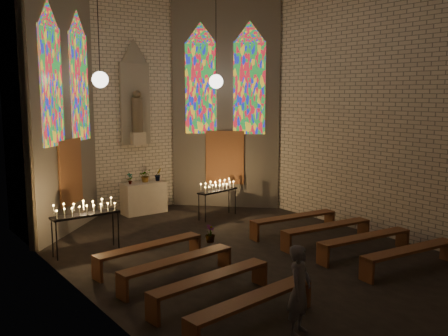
{
  "coord_description": "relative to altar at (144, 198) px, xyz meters",
  "views": [
    {
      "loc": [
        -7.21,
        -8.77,
        3.84
      ],
      "look_at": [
        -0.06,
        1.01,
        2.02
      ],
      "focal_mm": 40.0,
      "sensor_mm": 36.0,
      "label": 1
    }
  ],
  "objects": [
    {
      "name": "pew_right_2",
      "position": [
        2.22,
        -6.99,
        -0.09
      ],
      "size": [
        2.68,
        0.65,
        0.51
      ],
      "rotation": [
        0.0,
        0.0,
        -0.11
      ],
      "color": "#522B17",
      "rests_on": "ground"
    },
    {
      "name": "altar",
      "position": [
        0.0,
        0.0,
        0.0
      ],
      "size": [
        1.4,
        0.6,
        1.0
      ],
      "primitive_type": "cube",
      "color": "beige",
      "rests_on": "ground"
    },
    {
      "name": "pew_left_1",
      "position": [
        -2.22,
        -5.79,
        -0.09
      ],
      "size": [
        2.68,
        0.65,
        0.51
      ],
      "rotation": [
        0.0,
        0.0,
        0.11
      ],
      "color": "#522B17",
      "rests_on": "ground"
    },
    {
      "name": "pew_right_0",
      "position": [
        2.22,
        -4.59,
        -0.09
      ],
      "size": [
        2.68,
        0.65,
        0.51
      ],
      "rotation": [
        0.0,
        0.0,
        -0.11
      ],
      "color": "#522B17",
      "rests_on": "ground"
    },
    {
      "name": "pew_left_0",
      "position": [
        -2.22,
        -4.59,
        -0.09
      ],
      "size": [
        2.68,
        0.65,
        0.51
      ],
      "rotation": [
        0.0,
        0.0,
        0.11
      ],
      "color": "#522B17",
      "rests_on": "ground"
    },
    {
      "name": "pew_right_3",
      "position": [
        2.22,
        -8.19,
        -0.09
      ],
      "size": [
        2.68,
        0.65,
        0.51
      ],
      "rotation": [
        0.0,
        0.0,
        -0.11
      ],
      "color": "#522B17",
      "rests_on": "ground"
    },
    {
      "name": "visitor",
      "position": [
        -1.77,
        -8.82,
        0.24
      ],
      "size": [
        0.63,
        0.54,
        1.47
      ],
      "primitive_type": "imported",
      "rotation": [
        0.0,
        0.0,
        0.43
      ],
      "color": "#4C4B55",
      "rests_on": "ground"
    },
    {
      "name": "votive_stand_right",
      "position": [
        1.59,
        -1.85,
        0.43
      ],
      "size": [
        1.51,
        0.64,
        1.08
      ],
      "rotation": [
        0.0,
        0.0,
        0.2
      ],
      "color": "black",
      "rests_on": "ground"
    },
    {
      "name": "pew_left_3",
      "position": [
        -2.22,
        -8.19,
        -0.09
      ],
      "size": [
        2.68,
        0.65,
        0.51
      ],
      "rotation": [
        0.0,
        0.0,
        0.11
      ],
      "color": "#522B17",
      "rests_on": "ground"
    },
    {
      "name": "votive_stand_left",
      "position": [
        -3.0,
        -2.81,
        0.54
      ],
      "size": [
        1.65,
        0.41,
        1.21
      ],
      "rotation": [
        0.0,
        0.0,
        0.02
      ],
      "color": "black",
      "rests_on": "ground"
    },
    {
      "name": "pew_left_2",
      "position": [
        -2.22,
        -6.99,
        -0.09
      ],
      "size": [
        2.68,
        0.65,
        0.51
      ],
      "rotation": [
        0.0,
        0.0,
        0.11
      ],
      "color": "#522B17",
      "rests_on": "ground"
    },
    {
      "name": "room",
      "position": [
        -0.0,
        -2.08,
        3.22
      ],
      "size": [
        8.22,
        12.43,
        7.0
      ],
      "color": "beige",
      "rests_on": "ground"
    },
    {
      "name": "aisle_flower_pot",
      "position": [
        -0.09,
        -3.87,
        -0.27
      ],
      "size": [
        0.34,
        0.34,
        0.46
      ],
      "primitive_type": "imported",
      "rotation": [
        0.0,
        0.0,
        0.41
      ],
      "color": "#4C723F",
      "rests_on": "ground"
    },
    {
      "name": "flower_vase_right",
      "position": [
        0.55,
        0.04,
        0.71
      ],
      "size": [
        0.25,
        0.21,
        0.41
      ],
      "primitive_type": "imported",
      "rotation": [
        0.0,
        0.0,
        0.13
      ],
      "color": "#4C723F",
      "rests_on": "altar"
    },
    {
      "name": "floor",
      "position": [
        0.0,
        -5.45,
        -0.5
      ],
      "size": [
        12.0,
        12.0,
        0.0
      ],
      "primitive_type": "plane",
      "color": "black",
      "rests_on": "ground"
    },
    {
      "name": "pew_right_1",
      "position": [
        2.22,
        -5.79,
        -0.09
      ],
      "size": [
        2.68,
        0.65,
        0.51
      ],
      "rotation": [
        0.0,
        0.0,
        -0.11
      ],
      "color": "#522B17",
      "rests_on": "ground"
    },
    {
      "name": "flower_vase_center",
      "position": [
        0.09,
        0.05,
        0.71
      ],
      "size": [
        0.48,
        0.45,
        0.42
      ],
      "primitive_type": "imported",
      "rotation": [
        0.0,
        0.0,
        -0.4
      ],
      "color": "#4C723F",
      "rests_on": "altar"
    },
    {
      "name": "flower_vase_left",
      "position": [
        -0.48,
        0.01,
        0.68
      ],
      "size": [
        0.2,
        0.15,
        0.36
      ],
      "primitive_type": "imported",
      "rotation": [
        0.0,
        0.0,
        0.1
      ],
      "color": "#4C723F",
      "rests_on": "altar"
    }
  ]
}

